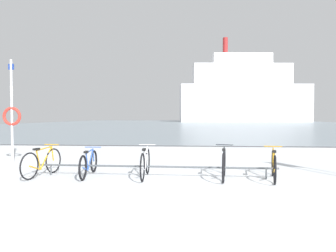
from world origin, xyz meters
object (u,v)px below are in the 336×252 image
object	(u,v)px
bicycle_2	(145,163)
ferry_ship	(243,94)
bicycle_4	(274,165)
bicycle_3	(224,164)
bicycle_0	(42,162)
bicycle_1	(89,164)
rescue_post	(12,113)

from	to	relation	value
bicycle_2	ferry_ship	size ratio (longest dim) A/B	0.04
bicycle_4	ferry_ship	bearing A→B (deg)	80.74
bicycle_3	bicycle_4	xyz separation A→B (m)	(1.24, -0.02, -0.01)
bicycle_0	bicycle_1	bearing A→B (deg)	4.15
bicycle_1	ferry_ship	xyz separation A→B (m)	(18.90, 86.28, 8.25)
bicycle_3	bicycle_4	bearing A→B (deg)	-1.01
bicycle_3	bicycle_2	bearing A→B (deg)	179.58
bicycle_4	ferry_ship	xyz separation A→B (m)	(14.09, 86.41, 8.22)
bicycle_3	bicycle_0	bearing A→B (deg)	179.83
bicycle_0	bicycle_4	bearing A→B (deg)	-0.34
rescue_post	ferry_ship	xyz separation A→B (m)	(22.37, 84.09, 6.87)
bicycle_3	ferry_ship	distance (m)	88.12
bicycle_3	bicycle_4	world-z (taller)	bicycle_3
bicycle_4	rescue_post	world-z (taller)	rescue_post
bicycle_2	ferry_ship	distance (m)	88.48
bicycle_2	rescue_post	distance (m)	5.67
bicycle_1	rescue_post	distance (m)	4.33
bicycle_3	ferry_ship	bearing A→B (deg)	79.94
bicycle_3	bicycle_4	size ratio (longest dim) A/B	0.97
bicycle_2	rescue_post	size ratio (longest dim) A/B	0.49
bicycle_1	ferry_ship	size ratio (longest dim) A/B	0.04
bicycle_0	rescue_post	distance (m)	3.46
bicycle_4	bicycle_2	bearing A→B (deg)	179.35
bicycle_2	bicycle_4	distance (m)	3.27
bicycle_2	ferry_ship	world-z (taller)	ferry_ship
bicycle_1	bicycle_4	bearing A→B (deg)	-1.50
bicycle_0	bicycle_3	distance (m)	4.81
bicycle_4	rescue_post	distance (m)	8.71
bicycle_0	bicycle_3	size ratio (longest dim) A/B	0.98
bicycle_4	rescue_post	size ratio (longest dim) A/B	0.49
bicycle_4	ferry_ship	world-z (taller)	ferry_ship
bicycle_4	bicycle_3	bearing A→B (deg)	178.99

